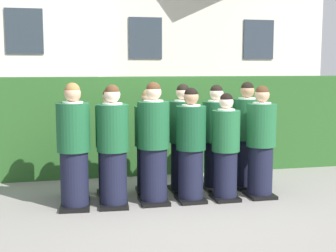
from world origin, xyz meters
TOP-DOWN VIEW (x-y plane):
  - ground_plane at (0.00, 0.00)m, footprint 60.00×60.00m
  - student_front_row_0 at (-1.35, 0.01)m, footprint 0.44×0.51m
  - student_front_row_1 at (-0.83, -0.01)m, footprint 0.43×0.50m
  - student_front_row_2 at (-0.26, 0.03)m, footprint 0.44×0.53m
  - student_front_row_3 at (0.27, 0.01)m, footprint 0.42×0.51m
  - student_front_row_4 at (0.78, -0.02)m, footprint 0.40×0.45m
  - student_front_row_5 at (1.32, -0.00)m, footprint 0.42×0.51m
  - student_rear_row_0 at (-1.33, 0.57)m, footprint 0.42×0.47m
  - student_rear_row_1 at (-0.82, 0.54)m, footprint 0.41×0.47m
  - student_rear_row_2 at (-0.24, 0.58)m, footprint 0.41×0.47m
  - student_rear_row_3 at (0.29, 0.56)m, footprint 0.43×0.52m
  - student_rear_row_4 at (0.82, 0.56)m, footprint 0.42×0.51m
  - student_rear_row_5 at (1.32, 0.55)m, footprint 0.43×0.53m
  - hedge at (0.00, 2.00)m, footprint 8.54×0.70m
  - school_building_main at (2.35, 8.35)m, footprint 7.68×4.33m

SIDE VIEW (x-z plane):
  - ground_plane at x=0.00m, z-range 0.00..0.00m
  - student_front_row_4 at x=0.78m, z-range -0.04..1.50m
  - student_rear_row_2 at x=-0.24m, z-range -0.04..1.53m
  - student_rear_row_1 at x=-0.82m, z-range -0.04..1.56m
  - student_front_row_3 at x=0.27m, z-range -0.04..1.58m
  - student_rear_row_0 at x=-1.33m, z-range -0.04..1.59m
  - student_rear_row_4 at x=0.82m, z-range -0.04..1.59m
  - student_front_row_5 at x=1.32m, z-range -0.04..1.59m
  - student_rear_row_3 at x=0.29m, z-range -0.04..1.61m
  - student_front_row_1 at x=-0.83m, z-range -0.04..1.63m
  - student_rear_row_5 at x=1.32m, z-range -0.04..1.63m
  - student_front_row_0 at x=-1.35m, z-range -0.04..1.66m
  - student_front_row_2 at x=-0.26m, z-range -0.04..1.66m
  - hedge at x=0.00m, z-range 0.00..1.72m
  - school_building_main at x=2.35m, z-range 0.09..6.57m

